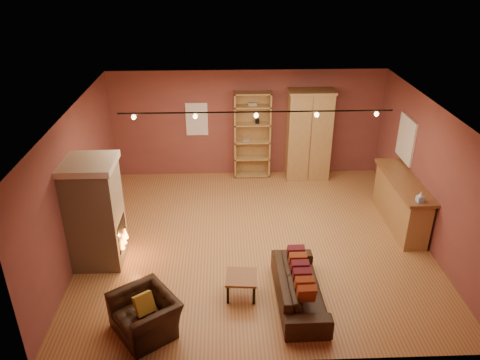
{
  "coord_description": "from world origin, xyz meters",
  "views": [
    {
      "loc": [
        -0.64,
        -8.23,
        5.49
      ],
      "look_at": [
        -0.31,
        0.2,
        1.29
      ],
      "focal_mm": 35.0,
      "sensor_mm": 36.0,
      "label": 1
    }
  ],
  "objects_px": {
    "fireplace": "(95,213)",
    "bar_counter": "(401,202)",
    "loveseat": "(300,282)",
    "coffee_table": "(241,279)",
    "armchair": "(145,309)",
    "bookcase": "(252,134)",
    "armoire": "(309,135)"
  },
  "relations": [
    {
      "from": "loveseat",
      "to": "coffee_table",
      "type": "height_order",
      "value": "loveseat"
    },
    {
      "from": "armoire",
      "to": "bar_counter",
      "type": "relative_size",
      "value": 1.04
    },
    {
      "from": "bookcase",
      "to": "coffee_table",
      "type": "distance_m",
      "value": 4.97
    },
    {
      "from": "fireplace",
      "to": "bar_counter",
      "type": "bearing_deg",
      "value": 9.96
    },
    {
      "from": "armchair",
      "to": "coffee_table",
      "type": "distance_m",
      "value": 1.74
    },
    {
      "from": "armoire",
      "to": "armchair",
      "type": "height_order",
      "value": "armoire"
    },
    {
      "from": "bar_counter",
      "to": "armchair",
      "type": "xyz_separation_m",
      "value": [
        -5.1,
        -3.04,
        -0.11
      ]
    },
    {
      "from": "armoire",
      "to": "fireplace",
      "type": "bearing_deg",
      "value": -142.37
    },
    {
      "from": "bar_counter",
      "to": "coffee_table",
      "type": "distance_m",
      "value": 4.21
    },
    {
      "from": "bar_counter",
      "to": "armchair",
      "type": "relative_size",
      "value": 1.92
    },
    {
      "from": "armchair",
      "to": "coffee_table",
      "type": "relative_size",
      "value": 2.05
    },
    {
      "from": "bookcase",
      "to": "bar_counter",
      "type": "height_order",
      "value": "bookcase"
    },
    {
      "from": "loveseat",
      "to": "coffee_table",
      "type": "relative_size",
      "value": 3.37
    },
    {
      "from": "armoire",
      "to": "bar_counter",
      "type": "xyz_separation_m",
      "value": [
        1.64,
        -2.45,
        -0.63
      ]
    },
    {
      "from": "bar_counter",
      "to": "armchair",
      "type": "bearing_deg",
      "value": -149.22
    },
    {
      "from": "fireplace",
      "to": "armoire",
      "type": "xyz_separation_m",
      "value": [
        4.6,
        3.55,
        0.13
      ]
    },
    {
      "from": "armoire",
      "to": "bookcase",
      "type": "bearing_deg",
      "value": 172.91
    },
    {
      "from": "armchair",
      "to": "fireplace",
      "type": "bearing_deg",
      "value": 174.55
    },
    {
      "from": "bar_counter",
      "to": "loveseat",
      "type": "distance_m",
      "value": 3.55
    },
    {
      "from": "fireplace",
      "to": "bar_counter",
      "type": "distance_m",
      "value": 6.36
    },
    {
      "from": "bar_counter",
      "to": "loveseat",
      "type": "xyz_separation_m",
      "value": [
        -2.57,
        -2.44,
        -0.15
      ]
    },
    {
      "from": "armchair",
      "to": "bookcase",
      "type": "bearing_deg",
      "value": 124.58
    },
    {
      "from": "bookcase",
      "to": "loveseat",
      "type": "relative_size",
      "value": 1.18
    },
    {
      "from": "fireplace",
      "to": "bar_counter",
      "type": "relative_size",
      "value": 0.94
    },
    {
      "from": "bar_counter",
      "to": "loveseat",
      "type": "bearing_deg",
      "value": -136.56
    },
    {
      "from": "fireplace",
      "to": "bar_counter",
      "type": "height_order",
      "value": "fireplace"
    },
    {
      "from": "armchair",
      "to": "coffee_table",
      "type": "bearing_deg",
      "value": 81.32
    },
    {
      "from": "bar_counter",
      "to": "armchair",
      "type": "distance_m",
      "value": 5.94
    },
    {
      "from": "armoire",
      "to": "armchair",
      "type": "bearing_deg",
      "value": -122.26
    },
    {
      "from": "coffee_table",
      "to": "armchair",
      "type": "bearing_deg",
      "value": -152.89
    },
    {
      "from": "fireplace",
      "to": "coffee_table",
      "type": "xyz_separation_m",
      "value": [
        2.68,
        -1.15,
        -0.72
      ]
    },
    {
      "from": "fireplace",
      "to": "loveseat",
      "type": "bearing_deg",
      "value": -20.08
    }
  ]
}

